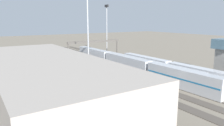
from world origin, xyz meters
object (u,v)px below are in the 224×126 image
Objects in this scene: train_on_track_1 at (144,65)px; train_on_track_2 at (126,63)px; control_tower at (224,55)px; light_mast_0 at (107,23)px; maintenance_shed at (45,81)px; light_mast_1 at (88,18)px; train_on_track_4 at (80,60)px; signal_gantry at (94,44)px; train_on_track_0 at (195,73)px.

train_on_track_1 is 0.66× the size of train_on_track_2.
train_on_track_2 is at bearing 41.20° from control_tower.
light_mast_0 reaches higher than maintenance_shed.
control_tower is at bearing -126.37° from light_mast_1.
maintenance_shed is (-32.44, 22.86, 2.91)m from train_on_track_4.
train_on_track_1 is 39.77m from maintenance_shed.
train_on_track_1 is at bearing -143.95° from train_on_track_4.
signal_gantry reaches higher than train_on_track_1.
train_on_track_4 is 39.80m from maintenance_shed.
light_mast_1 is (5.59, 18.86, 16.15)m from train_on_track_1.
maintenance_shed is at bearing 82.84° from train_on_track_0.
light_mast_1 reaches higher than light_mast_0.
light_mast_1 is at bearing 46.29° from train_on_track_0.
signal_gantry is at bearing -32.80° from light_mast_1.
train_on_track_1 is (17.21, 5.00, -0.06)m from train_on_track_0.
control_tower is at bearing -172.56° from light_mast_0.
train_on_track_2 is (-16.92, -10.00, 0.59)m from train_on_track_4.
light_mast_0 is (37.59, -7.99, 14.17)m from train_on_track_1.
light_mast_1 reaches higher than signal_gantry.
train_on_track_4 is 31.90m from light_mast_0.
control_tower is at bearing -142.91° from train_on_track_4.
train_on_track_4 is 2.86× the size of signal_gantry.
train_on_track_4 is (37.82, 20.00, -0.06)m from train_on_track_0.
light_mast_1 is at bearing -47.47° from maintenance_shed.
train_on_track_1 is 25.53m from control_tower.
train_on_track_1 is at bearing -126.45° from train_on_track_2.
control_tower reaches higher than maintenance_shed.
train_on_track_1 is 25.49m from train_on_track_4.
train_on_track_0 is 36.72m from light_mast_1.
light_mast_0 is 68.35m from maintenance_shed.
train_on_track_4 is 2.84× the size of light_mast_0.
maintenance_shed is (-11.83, 37.86, 2.91)m from train_on_track_1.
maintenance_shed is at bearing 81.62° from control_tower.
train_on_track_2 reaches higher than train_on_track_0.
light_mast_1 reaches higher than train_on_track_4.
train_on_track_1 is 0.90× the size of maintenance_shed.
light_mast_1 reaches higher than maintenance_shed.
train_on_track_2 is at bearing 159.04° from light_mast_0.
train_on_track_1 is at bearing -106.52° from light_mast_1.
train_on_track_4 is 1.37× the size of maintenance_shed.
train_on_track_0 is at bearing -133.71° from light_mast_1.
train_on_track_1 is at bearing 38.16° from control_tower.
train_on_track_1 is at bearing 16.20° from train_on_track_0.
light_mast_0 is 0.87× the size of light_mast_1.
light_mast_1 is 44.07m from control_tower.
light_mast_0 is at bearing -3.12° from train_on_track_0.
control_tower reaches higher than train_on_track_4.
maintenance_shed is at bearing 132.53° from light_mast_1.
light_mast_0 is at bearing -12.00° from train_on_track_1.
control_tower is at bearing -98.38° from maintenance_shed.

